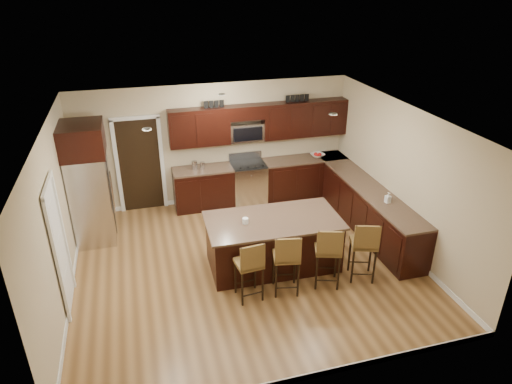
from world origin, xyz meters
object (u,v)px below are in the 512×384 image
object	(u,v)px
refrigerator	(89,183)
stool_extra	(364,244)
island	(273,244)
stool_left	(250,264)
stool_mid	(287,257)
range	(248,182)
stool_right	(328,250)

from	to	relation	value
refrigerator	stool_extra	world-z (taller)	refrigerator
island	stool_left	size ratio (longest dim) A/B	2.20
stool_mid	refrigerator	xyz separation A→B (m)	(-3.04, 2.64, 0.52)
range	island	size ratio (longest dim) A/B	0.47
island	range	bearing A→B (deg)	86.66
stool_right	stool_extra	bearing A→B (deg)	17.85
range	island	world-z (taller)	range
range	refrigerator	distance (m)	3.47
island	stool_left	distance (m)	1.09
stool_mid	refrigerator	size ratio (longest dim) A/B	0.47
stool_left	stool_mid	size ratio (longest dim) A/B	0.97
stool_left	stool_extra	distance (m)	1.97
range	stool_left	distance (m)	3.53
stool_mid	range	bearing A→B (deg)	96.75
stool_left	stool_mid	bearing A→B (deg)	-5.59
refrigerator	stool_mid	bearing A→B (deg)	-41.00
stool_mid	stool_right	world-z (taller)	stool_right
island	stool_extra	bearing A→B (deg)	-30.89
stool_mid	stool_extra	bearing A→B (deg)	11.13
refrigerator	stool_right	bearing A→B (deg)	-35.13
stool_left	stool_right	world-z (taller)	stool_right
island	stool_mid	bearing A→B (deg)	-91.01
range	stool_right	xyz separation A→B (m)	(0.46, -3.42, 0.23)
stool_extra	stool_left	bearing A→B (deg)	-162.15
stool_right	refrigerator	size ratio (longest dim) A/B	0.48
stool_left	stool_extra	size ratio (longest dim) A/B	0.96
range	refrigerator	xyz separation A→B (m)	(-3.30, -0.78, 0.74)
stool_mid	stool_extra	world-z (taller)	stool_extra
island	refrigerator	bearing A→B (deg)	151.26
stool_mid	stool_right	distance (m)	0.71
stool_extra	refrigerator	bearing A→B (deg)	166.90
range	stool_extra	distance (m)	3.60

